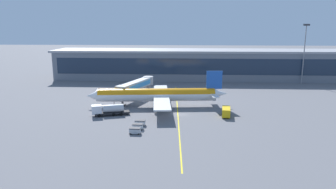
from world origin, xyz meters
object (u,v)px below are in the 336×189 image
at_px(fuel_tanker, 108,110).
at_px(baggage_cart_2, 140,123).
at_px(lavatory_truck, 226,111).
at_px(main_airliner, 157,95).
at_px(baggage_cart_0, 135,131).
at_px(baggage_cart_1, 138,126).

xyz_separation_m(fuel_tanker, baggage_cart_2, (10.57, -8.81, -0.96)).
relative_size(fuel_tanker, lavatory_truck, 1.83).
relative_size(lavatory_truck, baggage_cart_2, 2.21).
height_order(fuel_tanker, lavatory_truck, fuel_tanker).
distance_m(main_airliner, baggage_cart_2, 20.30).
height_order(lavatory_truck, baggage_cart_0, lavatory_truck).
distance_m(fuel_tanker, baggage_cart_1, 15.91).
height_order(baggage_cart_1, baggage_cart_2, same).
xyz_separation_m(main_airliner, baggage_cart_1, (-3.06, -23.05, -3.13)).
distance_m(baggage_cart_0, baggage_cart_2, 6.40).
bearing_deg(lavatory_truck, main_airliner, 154.52).
distance_m(main_airliner, fuel_tanker, 17.54).
xyz_separation_m(main_airliner, lavatory_truck, (20.72, -9.88, -2.49)).
height_order(lavatory_truck, baggage_cart_2, lavatory_truck).
xyz_separation_m(baggage_cart_0, baggage_cart_2, (0.34, 6.39, 0.00)).
xyz_separation_m(fuel_tanker, baggage_cart_1, (10.40, -12.00, -0.96)).
distance_m(fuel_tanker, baggage_cart_0, 18.34).
bearing_deg(main_airliner, baggage_cart_2, -98.27).
distance_m(main_airliner, baggage_cart_0, 26.62).
relative_size(fuel_tanker, baggage_cart_0, 4.05).
bearing_deg(main_airliner, baggage_cart_1, -97.55).
bearing_deg(fuel_tanker, baggage_cart_2, -39.79).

